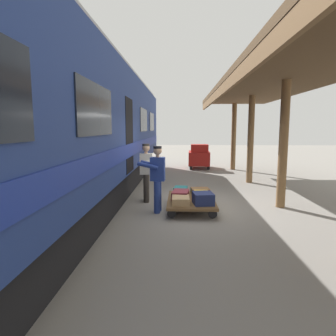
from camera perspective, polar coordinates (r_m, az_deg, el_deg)
ground_plane at (r=8.31m, az=5.84°, el=-7.32°), size 60.00×60.00×0.00m
platform_canopy at (r=8.53m, az=21.52°, el=14.84°), size 3.20×15.64×3.56m
train_car at (r=8.51m, az=-17.51°, el=6.76°), size 3.02×17.96×4.00m
luggage_cart at (r=7.92m, az=4.46°, el=-6.25°), size 1.23×1.96×0.29m
suitcase_navy_fabric at (r=7.37m, az=6.79°, el=-5.86°), size 0.54×0.59×0.28m
suitcase_tan_vintage at (r=7.36m, az=2.45°, el=-6.25°), size 0.43×0.60×0.18m
suitcase_yellow_case at (r=7.90m, az=6.49°, el=-5.31°), size 0.38×0.63×0.18m
suitcase_teal_softside at (r=8.40m, az=2.45°, el=-4.38°), size 0.41×0.49×0.21m
suitcase_burgundy_valise at (r=7.88m, az=2.45°, el=-5.17°), size 0.48×0.66×0.22m
suitcase_brown_leather at (r=8.42m, az=6.23°, el=-4.50°), size 0.54×0.50×0.18m
porter_in_overalls at (r=7.52m, az=-2.17°, el=-1.67°), size 0.69×0.47×1.70m
porter_by_door at (r=8.60m, az=-4.10°, el=-0.49°), size 0.69×0.46×1.70m
baggage_tug at (r=15.91m, az=6.03°, el=2.18°), size 1.17×1.75×1.30m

